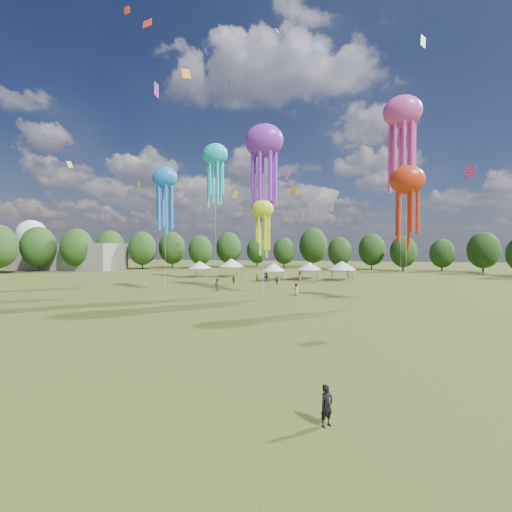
# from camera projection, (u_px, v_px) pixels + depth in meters

# --- Properties ---
(ground) EXTENTS (300.00, 300.00, 0.00)m
(ground) POSITION_uv_depth(u_px,v_px,m) (154.00, 384.00, 16.20)
(ground) COLOR #384416
(ground) RESTS_ON ground
(observer_main) EXTENTS (0.68, 0.67, 1.58)m
(observer_main) POSITION_uv_depth(u_px,v_px,m) (327.00, 406.00, 12.39)
(observer_main) COLOR black
(observer_main) RESTS_ON ground
(spectator_near) EXTENTS (1.18, 1.11, 1.92)m
(spectator_near) POSITION_uv_depth(u_px,v_px,m) (217.00, 285.00, 50.74)
(spectator_near) COLOR gray
(spectator_near) RESTS_ON ground
(spectators_far) EXTENTS (22.42, 28.80, 1.80)m
(spectators_far) POSITION_uv_depth(u_px,v_px,m) (289.00, 279.00, 62.27)
(spectators_far) COLOR gray
(spectators_far) RESTS_ON ground
(festival_tents) EXTENTS (37.29, 12.93, 4.20)m
(festival_tents) POSITION_uv_depth(u_px,v_px,m) (269.00, 265.00, 71.84)
(festival_tents) COLOR #47474C
(festival_tents) RESTS_ON ground
(show_kites) EXTENTS (40.00, 23.51, 30.51)m
(show_kites) POSITION_uv_depth(u_px,v_px,m) (296.00, 161.00, 51.07)
(show_kites) COLOR #1B7AF7
(show_kites) RESTS_ON ground
(small_kites) EXTENTS (71.68, 58.00, 43.93)m
(small_kites) POSITION_uv_depth(u_px,v_px,m) (280.00, 102.00, 54.89)
(small_kites) COLOR #1B7AF7
(small_kites) RESTS_ON ground
(treeline) EXTENTS (201.57, 95.24, 13.43)m
(treeline) POSITION_uv_depth(u_px,v_px,m) (272.00, 248.00, 78.02)
(treeline) COLOR #38281C
(treeline) RESTS_ON ground
(hangar) EXTENTS (40.00, 12.00, 8.00)m
(hangar) POSITION_uv_depth(u_px,v_px,m) (59.00, 256.00, 101.08)
(hangar) COLOR gray
(hangar) RESTS_ON ground
(radome) EXTENTS (9.00, 9.00, 16.00)m
(radome) POSITION_uv_depth(u_px,v_px,m) (32.00, 238.00, 110.01)
(radome) COLOR white
(radome) RESTS_ON ground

